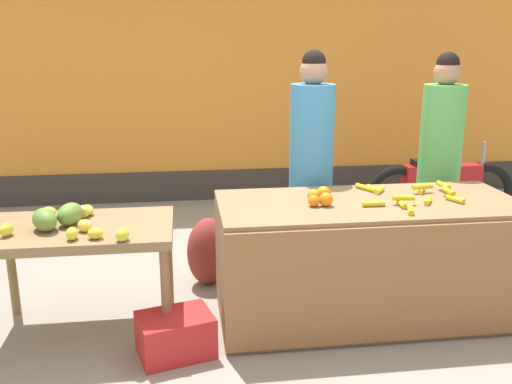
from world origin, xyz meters
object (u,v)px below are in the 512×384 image
at_px(vendor_woman_blue_shirt, 311,168).
at_px(produce_sack, 208,251).
at_px(produce_crate, 176,335).
at_px(parked_motorcycle, 441,188).
at_px(vendor_woman_green_shirt, 439,163).

bearing_deg(vendor_woman_blue_shirt, produce_sack, -177.33).
height_order(vendor_woman_blue_shirt, produce_sack, vendor_woman_blue_shirt).
bearing_deg(produce_crate, parked_motorcycle, 38.43).
xyz_separation_m(vendor_woman_green_shirt, produce_crate, (-2.16, -1.13, -0.77)).
relative_size(vendor_woman_green_shirt, parked_motorcycle, 1.11).
xyz_separation_m(vendor_woman_green_shirt, produce_sack, (-1.91, -0.12, -0.63)).
distance_m(vendor_woman_blue_shirt, vendor_woman_green_shirt, 1.10).
bearing_deg(produce_sack, parked_motorcycle, 24.76).
relative_size(vendor_woman_blue_shirt, parked_motorcycle, 1.13).
height_order(produce_crate, produce_sack, produce_sack).
distance_m(vendor_woman_blue_shirt, produce_crate, 1.69).
xyz_separation_m(vendor_woman_blue_shirt, produce_sack, (-0.82, -0.04, -0.64)).
bearing_deg(parked_motorcycle, produce_crate, -141.57).
distance_m(vendor_woman_green_shirt, produce_crate, 2.56).
relative_size(vendor_woman_green_shirt, produce_crate, 4.05).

